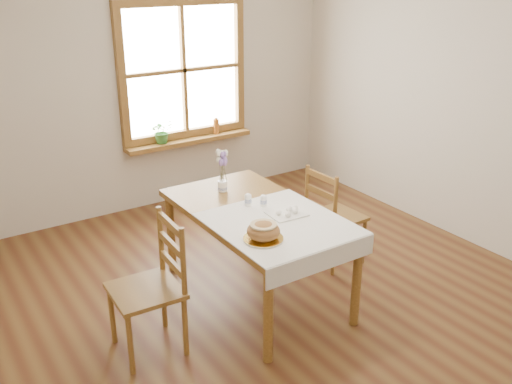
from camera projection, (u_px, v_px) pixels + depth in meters
ground at (277, 311)px, 4.42m from camera, size 5.00×5.00×0.00m
room_walls at (281, 94)px, 3.78m from camera, size 4.60×5.10×2.65m
window at (183, 70)px, 6.04m from camera, size 1.46×0.08×1.46m
window_sill at (189, 140)px, 6.27m from camera, size 1.46×0.20×0.05m
dining_table at (256, 220)px, 4.40m from camera, size 0.90×1.60×0.75m
table_linen at (279, 224)px, 4.13m from camera, size 0.91×0.99×0.01m
chair_left at (145, 289)px, 3.82m from camera, size 0.49×0.47×0.96m
chair_right at (336, 215)px, 5.01m from camera, size 0.46×0.44×0.90m
bread_plate at (263, 239)px, 3.88m from camera, size 0.30×0.30×0.01m
bread_loaf at (263, 230)px, 3.85m from camera, size 0.23×0.23×0.13m
egg_napkin at (287, 214)px, 4.27m from camera, size 0.28×0.24×0.01m
eggs at (287, 210)px, 4.26m from camera, size 0.22×0.20×0.05m
salt_shaker at (248, 200)px, 4.41m from camera, size 0.07×0.07×0.10m
pepper_shaker at (264, 201)px, 4.40m from camera, size 0.06×0.06×0.10m
flower_vase at (222, 187)px, 4.70m from camera, size 0.09×0.09×0.09m
lavender_bouquet at (222, 167)px, 4.63m from camera, size 0.14×0.14×0.26m
potted_plant at (162, 134)px, 6.06m from camera, size 0.26×0.28×0.20m
amber_bottle at (216, 125)px, 6.40m from camera, size 0.08×0.08×0.19m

